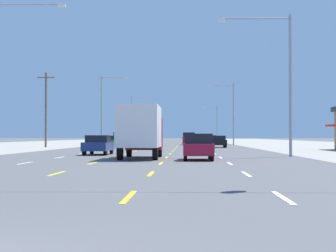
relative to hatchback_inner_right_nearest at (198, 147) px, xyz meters
name	(u,v)px	position (x,y,z in m)	size (l,w,h in m)	color
ground_plane	(164,147)	(-3.73, 40.01, -0.78)	(572.00, 572.00, 0.00)	#4C4C4F
lane_markings	(172,143)	(-3.73, 78.51, -0.78)	(10.64, 227.60, 0.01)	white
hatchback_inner_right_nearest	(198,147)	(0.00, 0.00, 0.00)	(1.72, 3.90, 1.54)	maroon
box_truck_center_turn_near	(141,129)	(-3.53, 2.06, 1.05)	(2.40, 7.20, 3.23)	maroon
sedan_inner_left_mid	(98,145)	(-7.31, 8.76, -0.03)	(1.80, 4.50, 1.46)	navy
sedan_far_right_midfar	(218,141)	(3.20, 34.68, -0.03)	(1.80, 4.50, 1.46)	black
sedan_far_left_far	(110,141)	(-10.68, 37.94, -0.03)	(1.80, 4.50, 1.46)	#235B2D
suv_far_left_farther	(120,139)	(-10.87, 50.46, 0.24)	(1.98, 4.90, 1.98)	navy
suv_inner_right_farthest	(189,138)	(-0.38, 53.73, 0.24)	(1.98, 4.90, 1.98)	maroon
hatchback_far_right_distant_a	(211,140)	(3.32, 58.76, 0.00)	(1.72, 3.90, 1.54)	black
suv_inner_right_distant_b	(190,138)	(-0.14, 81.55, 0.24)	(1.98, 4.90, 1.98)	#B28C33
streetlight_left_row_0	(5,66)	(-13.39, 5.63, 5.52)	(4.88, 0.26, 10.85)	gray
streetlight_right_row_0	(282,73)	(5.86, 5.63, 4.96)	(5.04, 0.26, 9.74)	gray
streetlight_left_row_1	(104,105)	(-13.48, 50.72, 5.35)	(4.22, 0.26, 10.66)	gray
streetlight_right_row_1	(231,109)	(6.03, 50.72, 4.69)	(3.94, 0.26, 9.45)	gray
streetlight_left_row_2	(133,116)	(-13.49, 95.80, 5.47)	(4.20, 0.26, 10.90)	gray
streetlight_right_row_2	(216,121)	(6.08, 95.80, 4.16)	(3.40, 0.26, 8.56)	gray
utility_pole_left_row_1	(46,108)	(-18.36, 35.24, 4.09)	(2.20, 0.26, 9.36)	brown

